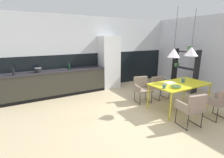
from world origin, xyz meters
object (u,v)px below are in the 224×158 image
at_px(mug_dark_espresso, 164,87).
at_px(bottle_vinegar_dark, 13,72).
at_px(dining_table, 180,85).
at_px(armchair_near_window, 220,100).
at_px(armchair_corner_seat, 160,84).
at_px(open_book, 170,83).
at_px(bottle_spice_small, 69,67).
at_px(cooking_pot, 38,70).
at_px(refrigerator_column, 109,62).
at_px(fruit_bowl, 176,87).
at_px(mug_white_ceramic, 183,81).
at_px(pendant_lamp_over_table_near, 174,53).
at_px(open_shelf_unit, 185,68).
at_px(armchair_head_of_table, 142,86).
at_px(armchair_far_side, 193,106).
at_px(pendant_lamp_over_table_far, 191,51).

distance_m(mug_dark_espresso, bottle_vinegar_dark, 4.37).
bearing_deg(dining_table, armchair_near_window, -70.23).
relative_size(armchair_corner_seat, open_book, 2.32).
bearing_deg(bottle_spice_small, cooking_pot, 173.94).
xyz_separation_m(dining_table, armchair_near_window, (0.34, -0.94, -0.20)).
xyz_separation_m(armchair_near_window, bottle_spice_small, (-2.73, 3.63, 0.51)).
relative_size(refrigerator_column, fruit_bowl, 7.70).
distance_m(mug_white_ceramic, bottle_vinegar_dark, 5.02).
relative_size(armchair_corner_seat, bottle_vinegar_dark, 2.70).
bearing_deg(fruit_bowl, pendant_lamp_over_table_near, 65.18).
bearing_deg(fruit_bowl, armchair_near_window, -41.57).
bearing_deg(open_shelf_unit, refrigerator_column, -126.61).
height_order(cooking_pot, open_shelf_unit, open_shelf_unit).
bearing_deg(armchair_head_of_table, bottle_spice_small, -32.29).
height_order(refrigerator_column, cooking_pot, refrigerator_column).
xyz_separation_m(fruit_bowl, cooking_pot, (-2.93, 3.03, 0.19)).
bearing_deg(armchair_far_side, mug_dark_espresso, 112.44).
bearing_deg(armchair_near_window, pendant_lamp_over_table_near, 130.70).
bearing_deg(pendant_lamp_over_table_far, dining_table, 179.64).
relative_size(armchair_corner_seat, armchair_far_side, 0.89).
bearing_deg(mug_white_ceramic, cooking_pot, 142.23).
bearing_deg(refrigerator_column, cooking_pot, -178.60).
bearing_deg(pendant_lamp_over_table_far, bottle_vinegar_dark, 148.38).
relative_size(open_book, pendant_lamp_over_table_far, 0.25).
height_order(mug_white_ceramic, mug_dark_espresso, mug_white_ceramic).
bearing_deg(pendant_lamp_over_table_far, mug_dark_espresso, -173.78).
distance_m(armchair_near_window, mug_dark_espresso, 1.39).
xyz_separation_m(dining_table, armchair_far_side, (-0.59, -0.85, -0.19)).
bearing_deg(armchair_corner_seat, mug_dark_espresso, 51.20).
bearing_deg(cooking_pot, mug_dark_espresso, -47.86).
distance_m(fruit_bowl, cooking_pot, 4.22).
xyz_separation_m(armchair_head_of_table, mug_dark_espresso, (-0.19, -1.08, 0.31)).
bearing_deg(cooking_pot, open_book, -39.56).
bearing_deg(bottle_vinegar_dark, open_shelf_unit, -15.66).
bearing_deg(pendant_lamp_over_table_near, cooking_pot, 137.81).
xyz_separation_m(armchair_corner_seat, pendant_lamp_over_table_far, (0.18, -0.91, 1.16)).
bearing_deg(open_book, dining_table, -39.67).
relative_size(refrigerator_column, pendant_lamp_over_table_near, 1.65).
bearing_deg(cooking_pot, armchair_corner_seat, -28.07).
distance_m(mug_white_ceramic, cooking_pot, 4.50).
xyz_separation_m(cooking_pot, bottle_spice_small, (0.99, -0.10, 0.04)).
distance_m(armchair_corner_seat, pendant_lamp_over_table_near, 1.53).
bearing_deg(refrigerator_column, armchair_near_window, -74.35).
bearing_deg(dining_table, pendant_lamp_over_table_far, -0.36).
relative_size(armchair_corner_seat, pendant_lamp_over_table_far, 0.58).
xyz_separation_m(fruit_bowl, mug_white_ceramic, (0.63, 0.28, 0.01)).
distance_m(refrigerator_column, pendant_lamp_over_table_near, 2.92).
height_order(dining_table, open_shelf_unit, open_shelf_unit).
relative_size(armchair_near_window, open_book, 2.56).
bearing_deg(bottle_spice_small, open_book, -49.04).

